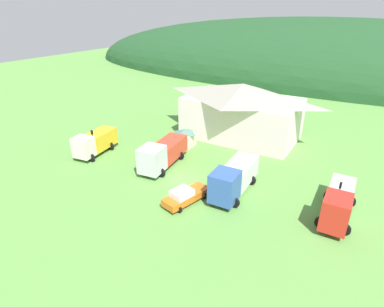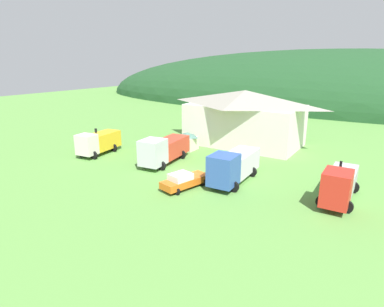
{
  "view_description": "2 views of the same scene",
  "coord_description": "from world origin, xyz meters",
  "px_view_note": "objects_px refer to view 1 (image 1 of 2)",
  "views": [
    {
      "loc": [
        16.8,
        -26.41,
        18.13
      ],
      "look_at": [
        -1.2,
        3.66,
        1.62
      ],
      "focal_mm": 29.28,
      "sensor_mm": 36.0,
      "label": 1
    },
    {
      "loc": [
        19.3,
        -28.42,
        12.36
      ],
      "look_at": [
        -1.18,
        3.33,
        1.28
      ],
      "focal_mm": 29.84,
      "sensor_mm": 36.0,
      "label": 2
    }
  ],
  "objects_px": {
    "traffic_light_east": "(338,196)",
    "tow_truck_silver": "(162,153)",
    "crane_truck_red": "(338,203)",
    "traffic_cone_near_pickup": "(189,191)",
    "play_shed_cream": "(185,137)",
    "depot_building": "(242,110)",
    "service_pickup_orange": "(185,196)",
    "box_truck_blue": "(234,178)",
    "heavy_rig_striped": "(94,142)",
    "traffic_light_west": "(93,141)"
  },
  "relations": [
    {
      "from": "traffic_light_east",
      "to": "tow_truck_silver",
      "type": "bearing_deg",
      "value": 179.95
    },
    {
      "from": "crane_truck_red",
      "to": "traffic_cone_near_pickup",
      "type": "xyz_separation_m",
      "value": [
        -14.34,
        -2.92,
        -1.73
      ]
    },
    {
      "from": "play_shed_cream",
      "to": "crane_truck_red",
      "type": "xyz_separation_m",
      "value": [
        21.22,
        -7.21,
        0.43
      ]
    },
    {
      "from": "depot_building",
      "to": "play_shed_cream",
      "type": "bearing_deg",
      "value": -126.72
    },
    {
      "from": "service_pickup_orange",
      "to": "depot_building",
      "type": "bearing_deg",
      "value": -158.52
    },
    {
      "from": "service_pickup_orange",
      "to": "crane_truck_red",
      "type": "bearing_deg",
      "value": 125.14
    },
    {
      "from": "box_truck_blue",
      "to": "traffic_light_east",
      "type": "height_order",
      "value": "traffic_light_east"
    },
    {
      "from": "traffic_light_east",
      "to": "crane_truck_red",
      "type": "bearing_deg",
      "value": -61.57
    },
    {
      "from": "box_truck_blue",
      "to": "crane_truck_red",
      "type": "height_order",
      "value": "box_truck_blue"
    },
    {
      "from": "crane_truck_red",
      "to": "heavy_rig_striped",
      "type": "bearing_deg",
      "value": -88.55
    },
    {
      "from": "heavy_rig_striped",
      "to": "tow_truck_silver",
      "type": "bearing_deg",
      "value": 92.18
    },
    {
      "from": "service_pickup_orange",
      "to": "traffic_light_east",
      "type": "relative_size",
      "value": 1.48
    },
    {
      "from": "depot_building",
      "to": "play_shed_cream",
      "type": "height_order",
      "value": "depot_building"
    },
    {
      "from": "crane_truck_red",
      "to": "traffic_cone_near_pickup",
      "type": "relative_size",
      "value": 13.02
    },
    {
      "from": "heavy_rig_striped",
      "to": "crane_truck_red",
      "type": "relative_size",
      "value": 0.82
    },
    {
      "from": "traffic_cone_near_pickup",
      "to": "service_pickup_orange",
      "type": "bearing_deg",
      "value": -67.61
    },
    {
      "from": "traffic_cone_near_pickup",
      "to": "heavy_rig_striped",
      "type": "bearing_deg",
      "value": 174.33
    },
    {
      "from": "play_shed_cream",
      "to": "service_pickup_orange",
      "type": "height_order",
      "value": "play_shed_cream"
    },
    {
      "from": "play_shed_cream",
      "to": "traffic_light_east",
      "type": "relative_size",
      "value": 0.71
    },
    {
      "from": "traffic_light_west",
      "to": "traffic_light_east",
      "type": "xyz_separation_m",
      "value": [
        29.24,
        2.4,
        -0.03
      ]
    },
    {
      "from": "play_shed_cream",
      "to": "tow_truck_silver",
      "type": "height_order",
      "value": "tow_truck_silver"
    },
    {
      "from": "tow_truck_silver",
      "to": "box_truck_blue",
      "type": "bearing_deg",
      "value": 76.58
    },
    {
      "from": "traffic_cone_near_pickup",
      "to": "crane_truck_red",
      "type": "bearing_deg",
      "value": 11.51
    },
    {
      "from": "crane_truck_red",
      "to": "traffic_light_east",
      "type": "relative_size",
      "value": 2.24
    },
    {
      "from": "crane_truck_red",
      "to": "service_pickup_orange",
      "type": "height_order",
      "value": "crane_truck_red"
    },
    {
      "from": "heavy_rig_striped",
      "to": "tow_truck_silver",
      "type": "xyz_separation_m",
      "value": [
        9.92,
        1.64,
        0.11
      ]
    },
    {
      "from": "heavy_rig_striped",
      "to": "tow_truck_silver",
      "type": "height_order",
      "value": "tow_truck_silver"
    },
    {
      "from": "traffic_light_west",
      "to": "service_pickup_orange",
      "type": "bearing_deg",
      "value": -10.24
    },
    {
      "from": "play_shed_cream",
      "to": "tow_truck_silver",
      "type": "relative_size",
      "value": 0.3
    },
    {
      "from": "service_pickup_orange",
      "to": "traffic_cone_near_pickup",
      "type": "distance_m",
      "value": 2.41
    },
    {
      "from": "play_shed_cream",
      "to": "traffic_light_west",
      "type": "height_order",
      "value": "traffic_light_west"
    },
    {
      "from": "box_truck_blue",
      "to": "traffic_cone_near_pickup",
      "type": "height_order",
      "value": "box_truck_blue"
    },
    {
      "from": "depot_building",
      "to": "service_pickup_orange",
      "type": "distance_m",
      "value": 19.93
    },
    {
      "from": "box_truck_blue",
      "to": "traffic_light_west",
      "type": "distance_m",
      "value": 19.33
    },
    {
      "from": "box_truck_blue",
      "to": "tow_truck_silver",
      "type": "bearing_deg",
      "value": -98.57
    },
    {
      "from": "traffic_light_east",
      "to": "play_shed_cream",
      "type": "bearing_deg",
      "value": 161.77
    },
    {
      "from": "heavy_rig_striped",
      "to": "crane_truck_red",
      "type": "distance_m",
      "value": 30.11
    },
    {
      "from": "depot_building",
      "to": "play_shed_cream",
      "type": "distance_m",
      "value": 9.55
    },
    {
      "from": "box_truck_blue",
      "to": "crane_truck_red",
      "type": "distance_m",
      "value": 10.14
    },
    {
      "from": "crane_truck_red",
      "to": "traffic_light_west",
      "type": "bearing_deg",
      "value": -86.98
    },
    {
      "from": "heavy_rig_striped",
      "to": "box_truck_blue",
      "type": "relative_size",
      "value": 0.81
    },
    {
      "from": "heavy_rig_striped",
      "to": "box_truck_blue",
      "type": "xyz_separation_m",
      "value": [
        19.98,
        0.5,
        0.14
      ]
    },
    {
      "from": "play_shed_cream",
      "to": "service_pickup_orange",
      "type": "relative_size",
      "value": 0.48
    },
    {
      "from": "heavy_rig_striped",
      "to": "box_truck_blue",
      "type": "height_order",
      "value": "box_truck_blue"
    },
    {
      "from": "crane_truck_red",
      "to": "traffic_cone_near_pickup",
      "type": "height_order",
      "value": "crane_truck_red"
    },
    {
      "from": "tow_truck_silver",
      "to": "depot_building",
      "type": "bearing_deg",
      "value": 155.9
    },
    {
      "from": "crane_truck_red",
      "to": "traffic_light_west",
      "type": "height_order",
      "value": "traffic_light_west"
    },
    {
      "from": "box_truck_blue",
      "to": "service_pickup_orange",
      "type": "relative_size",
      "value": 1.53
    },
    {
      "from": "traffic_light_east",
      "to": "heavy_rig_striped",
      "type": "bearing_deg",
      "value": -176.91
    },
    {
      "from": "traffic_cone_near_pickup",
      "to": "traffic_light_west",
      "type": "bearing_deg",
      "value": 177.01
    }
  ]
}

